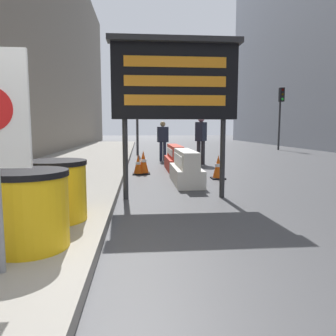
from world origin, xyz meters
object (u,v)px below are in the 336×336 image
object	(u,v)px
traffic_cone_near	(143,163)
traffic_light_far_side	(281,105)
jersey_barrier_white	(186,169)
jersey_barrier_red_striped	(175,159)
barrel_drum_middle	(56,190)
pedestrian_worker	(163,138)
traffic_cone_far	(138,165)
pedestrian_passerby	(201,136)
traffic_light_near_curb	(137,91)
barrel_drum_foreground	(29,209)
message_board	(175,81)
traffic_cone_mid	(218,167)

from	to	relation	value
traffic_cone_near	traffic_light_far_side	world-z (taller)	traffic_light_far_side
traffic_cone_near	jersey_barrier_white	bearing A→B (deg)	-59.07
jersey_barrier_red_striped	traffic_light_far_side	size ratio (longest dim) A/B	0.57
jersey_barrier_white	traffic_cone_near	bearing A→B (deg)	120.93
jersey_barrier_red_striped	barrel_drum_middle	bearing A→B (deg)	-109.93
traffic_cone_near	pedestrian_worker	bearing A→B (deg)	77.30
traffic_cone_far	pedestrian_passerby	xyz separation A→B (m)	(2.34, 2.54, 0.79)
traffic_cone_far	pedestrian_passerby	world-z (taller)	pedestrian_passerby
traffic_light_near_curb	jersey_barrier_white	bearing A→B (deg)	-81.76
barrel_drum_middle	pedestrian_passerby	xyz separation A→B (m)	(3.40, 7.80, 0.53)
barrel_drum_foreground	pedestrian_passerby	distance (m)	9.47
traffic_cone_near	barrel_drum_middle	bearing A→B (deg)	-102.65
message_board	pedestrian_passerby	bearing A→B (deg)	74.59
message_board	traffic_cone_near	bearing A→B (deg)	99.27
jersey_barrier_red_striped	pedestrian_worker	bearing A→B (deg)	93.51
message_board	jersey_barrier_white	size ratio (longest dim) A/B	1.50
pedestrian_worker	jersey_barrier_white	bearing A→B (deg)	-95.92
traffic_cone_mid	traffic_light_far_side	world-z (taller)	traffic_light_far_side
jersey_barrier_white	pedestrian_worker	size ratio (longest dim) A/B	1.23
barrel_drum_middle	jersey_barrier_white	xyz separation A→B (m)	(2.24, 3.65, -0.19)
traffic_cone_mid	traffic_light_far_side	distance (m)	13.37
jersey_barrier_red_striped	traffic_cone_mid	distance (m)	2.17
pedestrian_worker	pedestrian_passerby	bearing A→B (deg)	-53.22
traffic_light_far_side	jersey_barrier_white	bearing A→B (deg)	-122.58
barrel_drum_middle	traffic_cone_far	bearing A→B (deg)	78.66
traffic_light_near_curb	pedestrian_worker	size ratio (longest dim) A/B	2.70
traffic_light_near_curb	pedestrian_passerby	bearing A→B (deg)	-61.67
traffic_light_near_curb	jersey_barrier_red_striped	bearing A→B (deg)	-78.40
barrel_drum_foreground	traffic_light_far_side	world-z (taller)	traffic_light_far_side
message_board	jersey_barrier_white	bearing A→B (deg)	75.04
traffic_cone_far	traffic_light_far_side	world-z (taller)	traffic_light_far_side
barrel_drum_foreground	barrel_drum_middle	distance (m)	1.02
traffic_cone_near	barrel_drum_foreground	bearing A→B (deg)	-100.86
traffic_cone_near	traffic_cone_far	xyz separation A→B (m)	(-0.15, -0.12, -0.06)
traffic_light_near_curb	barrel_drum_foreground	bearing A→B (deg)	-94.37
traffic_cone_far	pedestrian_passerby	distance (m)	3.54
barrel_drum_foreground	traffic_light_far_side	bearing A→B (deg)	59.23
jersey_barrier_red_striped	traffic_light_far_side	bearing A→B (deg)	50.96
traffic_light_near_curb	pedestrian_worker	world-z (taller)	traffic_light_near_curb
barrel_drum_middle	jersey_barrier_white	bearing A→B (deg)	58.46
barrel_drum_middle	traffic_light_near_curb	world-z (taller)	traffic_light_near_curb
traffic_light_near_curb	traffic_cone_mid	bearing A→B (deg)	-74.57
traffic_cone_near	traffic_light_near_curb	bearing A→B (deg)	91.77
traffic_cone_far	traffic_light_near_curb	world-z (taller)	traffic_light_near_curb
jersey_barrier_red_striped	traffic_cone_near	size ratio (longest dim) A/B	3.09
barrel_drum_foreground	traffic_cone_near	xyz separation A→B (m)	(1.23, 6.40, -0.20)
traffic_light_far_side	pedestrian_worker	size ratio (longest dim) A/B	2.34
traffic_light_far_side	traffic_cone_mid	bearing A→B (deg)	-120.40
message_board	traffic_cone_far	world-z (taller)	message_board
traffic_cone_mid	traffic_light_near_curb	distance (m)	8.80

